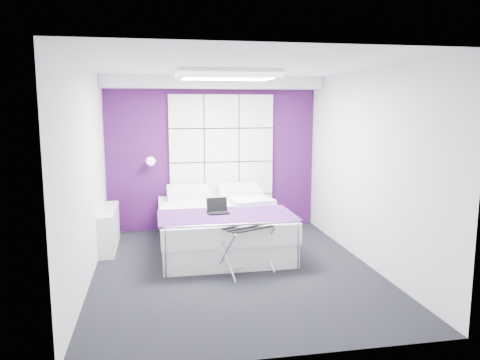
{
  "coord_description": "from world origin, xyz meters",
  "views": [
    {
      "loc": [
        -1.0,
        -5.77,
        2.12
      ],
      "look_at": [
        0.14,
        0.35,
        1.13
      ],
      "focal_mm": 35.0,
      "sensor_mm": 36.0,
      "label": 1
    }
  ],
  "objects_px": {
    "wall_lamp": "(151,161)",
    "laptop": "(218,209)",
    "luggage_rack": "(245,249)",
    "radiator": "(109,228)",
    "bed": "(221,226)",
    "nightstand": "(181,200)"
  },
  "relations": [
    {
      "from": "wall_lamp",
      "to": "luggage_rack",
      "type": "distance_m",
      "value": 2.62
    },
    {
      "from": "nightstand",
      "to": "luggage_rack",
      "type": "distance_m",
      "value": 2.25
    },
    {
      "from": "nightstand",
      "to": "laptop",
      "type": "relative_size",
      "value": 1.55
    },
    {
      "from": "radiator",
      "to": "nightstand",
      "type": "relative_size",
      "value": 2.65
    },
    {
      "from": "radiator",
      "to": "bed",
      "type": "xyz_separation_m",
      "value": [
        1.65,
        -0.29,
        0.04
      ]
    },
    {
      "from": "laptop",
      "to": "luggage_rack",
      "type": "bearing_deg",
      "value": -75.25
    },
    {
      "from": "bed",
      "to": "luggage_rack",
      "type": "height_order",
      "value": "bed"
    },
    {
      "from": "nightstand",
      "to": "laptop",
      "type": "bearing_deg",
      "value": -73.64
    },
    {
      "from": "wall_lamp",
      "to": "luggage_rack",
      "type": "height_order",
      "value": "wall_lamp"
    },
    {
      "from": "radiator",
      "to": "laptop",
      "type": "bearing_deg",
      "value": -25.33
    },
    {
      "from": "laptop",
      "to": "wall_lamp",
      "type": "bearing_deg",
      "value": 114.95
    },
    {
      "from": "nightstand",
      "to": "laptop",
      "type": "height_order",
      "value": "laptop"
    },
    {
      "from": "wall_lamp",
      "to": "laptop",
      "type": "xyz_separation_m",
      "value": [
        0.91,
        -1.49,
        -0.53
      ]
    },
    {
      "from": "wall_lamp",
      "to": "bed",
      "type": "relative_size",
      "value": 0.07
    },
    {
      "from": "radiator",
      "to": "laptop",
      "type": "distance_m",
      "value": 1.76
    },
    {
      "from": "bed",
      "to": "luggage_rack",
      "type": "xyz_separation_m",
      "value": [
        0.16,
        -1.12,
        -0.03
      ]
    },
    {
      "from": "wall_lamp",
      "to": "laptop",
      "type": "height_order",
      "value": "wall_lamp"
    },
    {
      "from": "wall_lamp",
      "to": "luggage_rack",
      "type": "bearing_deg",
      "value": -61.59
    },
    {
      "from": "radiator",
      "to": "bed",
      "type": "distance_m",
      "value": 1.68
    },
    {
      "from": "luggage_rack",
      "to": "radiator",
      "type": "bearing_deg",
      "value": 118.94
    },
    {
      "from": "radiator",
      "to": "bed",
      "type": "height_order",
      "value": "bed"
    },
    {
      "from": "wall_lamp",
      "to": "laptop",
      "type": "distance_m",
      "value": 1.83
    }
  ]
}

